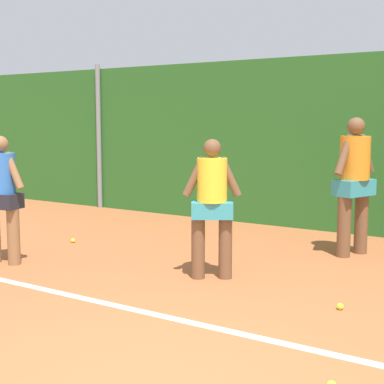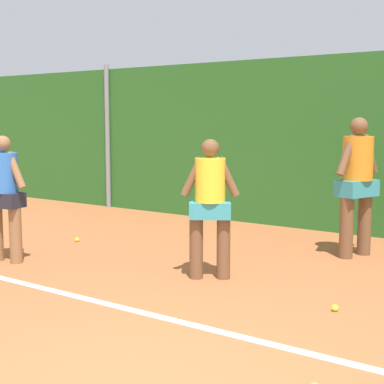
{
  "view_description": "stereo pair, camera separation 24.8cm",
  "coord_description": "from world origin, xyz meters",
  "px_view_note": "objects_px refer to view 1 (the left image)",
  "views": [
    {
      "loc": [
        2.16,
        -2.86,
        1.81
      ],
      "look_at": [
        -1.71,
        3.1,
        0.92
      ],
      "focal_mm": 54.17,
      "sensor_mm": 36.0,
      "label": 1
    },
    {
      "loc": [
        2.36,
        -2.72,
        1.81
      ],
      "look_at": [
        -1.71,
        3.1,
        0.92
      ],
      "focal_mm": 54.17,
      "sensor_mm": 36.0,
      "label": 2
    }
  ],
  "objects_px": {
    "player_foreground_near": "(2,193)",
    "tennis_ball_4": "(73,241)",
    "tennis_ball_7": "(340,306)",
    "player_backcourt_far": "(354,178)",
    "player_midcourt": "(212,201)"
  },
  "relations": [
    {
      "from": "player_foreground_near",
      "to": "player_backcourt_far",
      "type": "relative_size",
      "value": 0.88
    },
    {
      "from": "player_midcourt",
      "to": "tennis_ball_4",
      "type": "xyz_separation_m",
      "value": [
        -2.72,
        0.54,
        -0.86
      ]
    },
    {
      "from": "player_midcourt",
      "to": "player_backcourt_far",
      "type": "bearing_deg",
      "value": 30.98
    },
    {
      "from": "player_backcourt_far",
      "to": "player_foreground_near",
      "type": "bearing_deg",
      "value": 149.14
    },
    {
      "from": "player_backcourt_far",
      "to": "tennis_ball_7",
      "type": "bearing_deg",
      "value": -144.47
    },
    {
      "from": "tennis_ball_7",
      "to": "tennis_ball_4",
      "type": "bearing_deg",
      "value": 169.22
    },
    {
      "from": "tennis_ball_4",
      "to": "tennis_ball_7",
      "type": "xyz_separation_m",
      "value": [
        4.33,
        -0.82,
        0.0
      ]
    },
    {
      "from": "player_foreground_near",
      "to": "player_midcourt",
      "type": "height_order",
      "value": "player_foreground_near"
    },
    {
      "from": "player_foreground_near",
      "to": "tennis_ball_4",
      "type": "xyz_separation_m",
      "value": [
        -0.15,
        1.37,
        -0.87
      ]
    },
    {
      "from": "player_foreground_near",
      "to": "tennis_ball_7",
      "type": "height_order",
      "value": "player_foreground_near"
    },
    {
      "from": "tennis_ball_7",
      "to": "player_midcourt",
      "type": "bearing_deg",
      "value": 169.87
    },
    {
      "from": "player_foreground_near",
      "to": "tennis_ball_4",
      "type": "bearing_deg",
      "value": -93.17
    },
    {
      "from": "tennis_ball_7",
      "to": "player_foreground_near",
      "type": "bearing_deg",
      "value": -172.59
    },
    {
      "from": "player_foreground_near",
      "to": "player_midcourt",
      "type": "xyz_separation_m",
      "value": [
        2.57,
        0.83,
        -0.0
      ]
    },
    {
      "from": "player_backcourt_far",
      "to": "tennis_ball_4",
      "type": "height_order",
      "value": "player_backcourt_far"
    }
  ]
}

